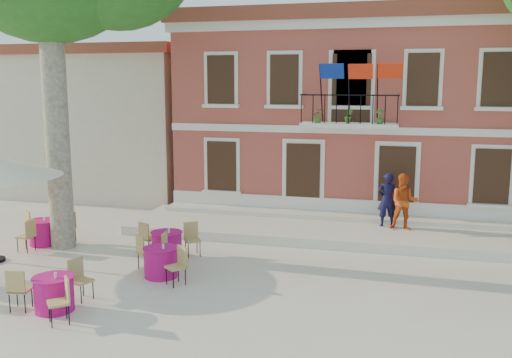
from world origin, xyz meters
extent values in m
plane|color=beige|center=(0.00, 0.00, 0.00)|extent=(90.00, 90.00, 0.00)
cube|color=#B24140|center=(2.00, 10.00, 3.50)|extent=(13.00, 8.00, 7.00)
cube|color=brown|center=(2.00, 10.00, 7.25)|extent=(13.50, 8.50, 0.50)
cube|color=silver|center=(2.00, 6.05, 6.85)|extent=(13.30, 0.35, 0.35)
cube|color=silver|center=(2.00, 5.55, 3.50)|extent=(3.20, 0.90, 0.15)
cube|color=black|center=(2.00, 5.15, 4.50)|extent=(3.20, 0.04, 0.04)
cube|color=navy|center=(1.10, 4.80, 5.25)|extent=(0.76, 0.27, 0.47)
cube|color=red|center=(2.00, 4.80, 5.25)|extent=(0.76, 0.29, 0.47)
cube|color=red|center=(2.90, 4.80, 5.25)|extent=(0.76, 0.27, 0.47)
imported|color=#26591E|center=(1.00, 5.25, 3.82)|extent=(0.43, 0.37, 0.48)
imported|color=#26591E|center=(2.00, 5.25, 3.82)|extent=(0.26, 0.21, 0.48)
imported|color=#26591E|center=(3.00, 5.25, 3.82)|extent=(0.27, 0.27, 0.48)
cube|color=beige|center=(-9.50, 11.00, 3.00)|extent=(9.00, 9.00, 6.00)
cube|color=brown|center=(-9.50, 11.00, 6.20)|extent=(9.40, 9.40, 0.40)
cube|color=silver|center=(2.00, 4.40, 0.15)|extent=(14.00, 3.40, 0.30)
cylinder|color=#A59E84|center=(-6.05, 1.05, 3.88)|extent=(0.70, 0.70, 7.76)
imported|color=black|center=(3.34, 4.87, 1.18)|extent=(0.71, 0.54, 1.75)
imported|color=#C94B17|center=(3.88, 4.54, 1.20)|extent=(0.90, 0.71, 1.79)
cylinder|color=#BE1177|center=(-3.45, -3.30, 0.38)|extent=(0.84, 0.84, 0.75)
cylinder|color=#BE1177|center=(-3.45, -3.30, 0.76)|extent=(0.90, 0.90, 0.02)
cube|color=tan|center=(-2.97, -3.87, 0.47)|extent=(0.59, 0.59, 0.95)
cube|color=tan|center=(-3.21, -2.59, 0.47)|extent=(0.54, 0.54, 0.95)
cube|color=tan|center=(-4.19, -3.44, 0.47)|extent=(0.49, 0.49, 0.95)
cylinder|color=#BE1177|center=(-2.10, -0.69, 0.38)|extent=(0.84, 0.84, 0.75)
cylinder|color=#BE1177|center=(-2.10, -0.69, 0.76)|extent=(0.90, 0.90, 0.02)
cube|color=tan|center=(-2.70, -0.24, 0.47)|extent=(0.59, 0.59, 0.95)
cube|color=tan|center=(-1.51, -1.15, 0.47)|extent=(0.59, 0.59, 0.95)
cylinder|color=#BE1177|center=(-6.78, 1.12, 0.38)|extent=(0.84, 0.84, 0.75)
cylinder|color=#BE1177|center=(-6.78, 1.12, 0.76)|extent=(0.90, 0.90, 0.02)
cube|color=tan|center=(-6.84, 0.37, 0.47)|extent=(0.45, 0.45, 0.95)
cube|color=tan|center=(-6.10, 1.44, 0.47)|extent=(0.56, 0.56, 0.95)
cube|color=tan|center=(-7.40, 1.54, 0.47)|extent=(0.58, 0.58, 0.95)
cylinder|color=#BE1177|center=(-2.57, 0.77, 0.38)|extent=(0.84, 0.84, 0.75)
cylinder|color=#BE1177|center=(-2.57, 0.77, 0.76)|extent=(0.90, 0.90, 0.02)
cube|color=tan|center=(-2.50, 0.03, 0.47)|extent=(0.46, 0.46, 0.95)
cube|color=tan|center=(-1.96, 1.21, 0.47)|extent=(0.59, 0.59, 0.95)
cube|color=tan|center=(-3.25, 1.09, 0.47)|extent=(0.56, 0.56, 0.95)
camera|label=1|loc=(3.74, -13.60, 4.93)|focal=40.00mm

